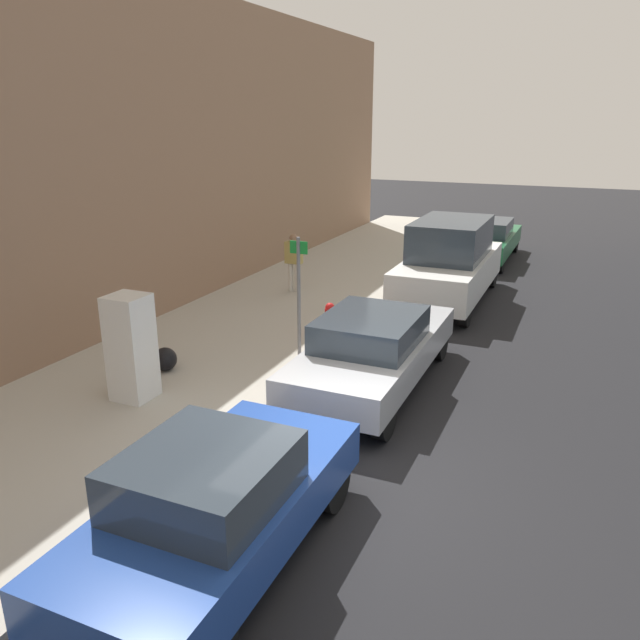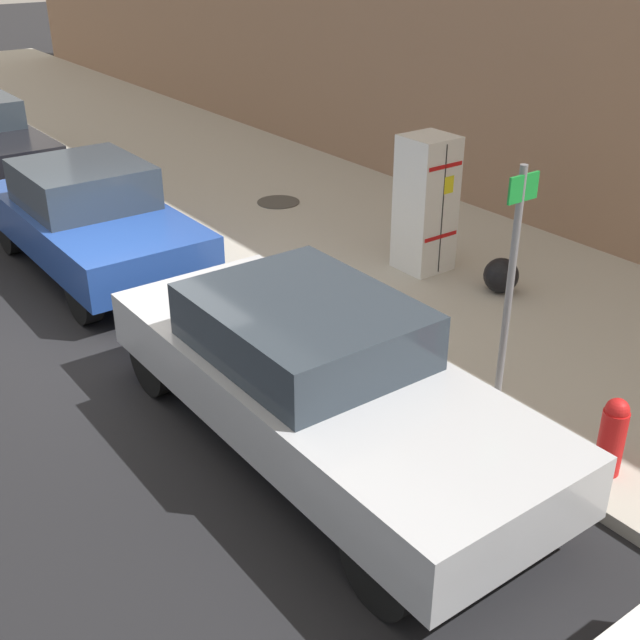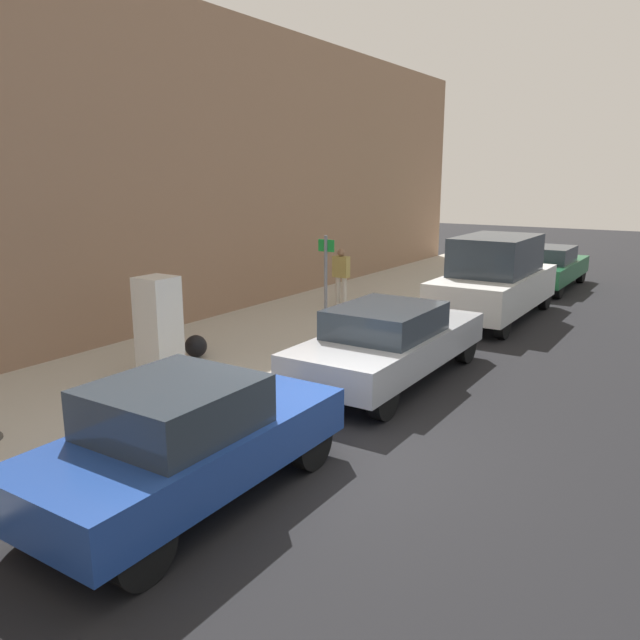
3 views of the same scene
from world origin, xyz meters
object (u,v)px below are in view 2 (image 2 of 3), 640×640
(discarded_refrigerator, at_px, (426,204))
(parked_sedan_silver, at_px, (315,375))
(trash_bag, at_px, (501,275))
(fire_hydrant, at_px, (612,435))
(street_sign_post, at_px, (511,276))
(parked_hatchback_blue, at_px, (91,218))

(discarded_refrigerator, height_order, parked_sedan_silver, discarded_refrigerator)
(trash_bag, bearing_deg, fire_hydrant, 56.25)
(street_sign_post, height_order, parked_hatchback_blue, street_sign_post)
(fire_hydrant, relative_size, parked_hatchback_blue, 0.18)
(fire_hydrant, height_order, parked_sedan_silver, parked_sedan_silver)
(fire_hydrant, distance_m, parked_sedan_silver, 2.55)
(trash_bag, height_order, parked_sedan_silver, parked_sedan_silver)
(fire_hydrant, height_order, parked_hatchback_blue, parked_hatchback_blue)
(discarded_refrigerator, relative_size, street_sign_post, 0.76)
(discarded_refrigerator, bearing_deg, street_sign_post, 59.69)
(parked_sedan_silver, bearing_deg, trash_bag, -163.21)
(parked_hatchback_blue, bearing_deg, street_sign_post, 107.03)
(trash_bag, bearing_deg, parked_sedan_silver, 16.79)
(street_sign_post, relative_size, fire_hydrant, 3.25)
(discarded_refrigerator, distance_m, parked_sedan_silver, 4.12)
(discarded_refrigerator, bearing_deg, parked_hatchback_blue, -39.42)
(street_sign_post, relative_size, parked_hatchback_blue, 0.59)
(fire_hydrant, bearing_deg, discarded_refrigerator, -113.00)
(street_sign_post, bearing_deg, parked_sedan_silver, -19.41)
(parked_hatchback_blue, bearing_deg, fire_hydrant, 103.21)
(discarded_refrigerator, relative_size, parked_sedan_silver, 0.37)
(discarded_refrigerator, xyz_separation_m, parked_hatchback_blue, (3.43, -2.82, -0.27))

